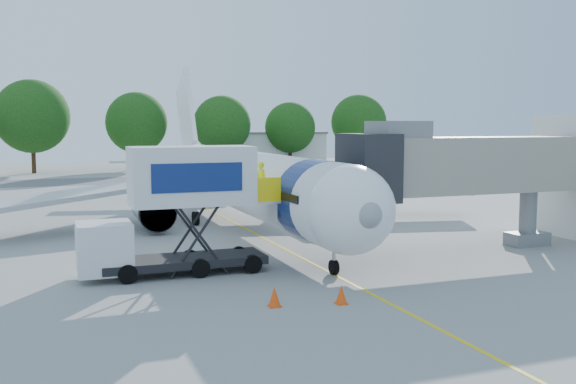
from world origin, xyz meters
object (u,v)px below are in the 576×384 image
object	(u,v)px
jet_bridge	(458,166)
catering_hiloader	(177,211)
ground_tug	(397,289)
aircraft	(243,181)

from	to	relation	value
jet_bridge	catering_hiloader	world-z (taller)	jet_bridge
catering_hiloader	ground_tug	xyz separation A→B (m)	(5.98, -8.29, -1.97)
catering_hiloader	ground_tug	size ratio (longest dim) A/B	2.04
jet_bridge	ground_tug	bearing A→B (deg)	-134.95
jet_bridge	ground_tug	distance (m)	12.25
aircraft	catering_hiloader	bearing A→B (deg)	-119.41
aircraft	catering_hiloader	world-z (taller)	aircraft
ground_tug	jet_bridge	bearing A→B (deg)	65.91
catering_hiloader	ground_tug	world-z (taller)	catering_hiloader
aircraft	jet_bridge	xyz separation A→B (m)	(7.99, -11.12, 1.39)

